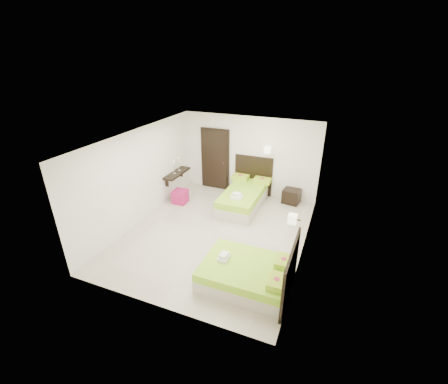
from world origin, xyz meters
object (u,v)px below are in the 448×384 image
at_px(bed_double, 250,274).
at_px(ottoman, 180,196).
at_px(bed_single, 244,196).
at_px(nightstand, 292,196).

xyz_separation_m(bed_double, ottoman, (-3.19, 2.73, -0.06)).
bearing_deg(ottoman, bed_single, 16.61).
bearing_deg(bed_single, bed_double, -69.43).
height_order(bed_double, nightstand, bed_double).
xyz_separation_m(bed_single, nightstand, (1.34, 0.74, -0.09)).
relative_size(nightstand, ottoman, 1.21).
bearing_deg(bed_double, ottoman, 139.50).
relative_size(bed_double, ottoman, 4.29).
xyz_separation_m(nightstand, ottoman, (-3.30, -1.33, -0.02)).
height_order(bed_single, bed_double, bed_single).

